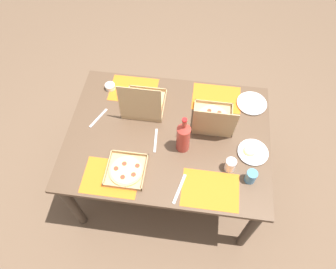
{
  "coord_description": "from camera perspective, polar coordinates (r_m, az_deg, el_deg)",
  "views": [
    {
      "loc": [
        -0.16,
        1.17,
        2.56
      ],
      "look_at": [
        0.0,
        0.0,
        0.73
      ],
      "focal_mm": 33.45,
      "sensor_mm": 36.0,
      "label": 1
    }
  ],
  "objects": [
    {
      "name": "condiment_bowl",
      "position": [
        2.47,
        -10.5,
        8.59
      ],
      "size": [
        0.08,
        0.08,
        0.04
      ],
      "primitive_type": "cylinder",
      "color": "white",
      "rests_on": "dining_table"
    },
    {
      "name": "fork_by_far_right",
      "position": [
        2.16,
        -2.27,
        -1.08
      ],
      "size": [
        0.03,
        0.19,
        0.0
      ],
      "primitive_type": "cube",
      "rotation": [
        0.0,
        0.0,
        4.79
      ],
      "color": "#B7B7BC",
      "rests_on": "dining_table"
    },
    {
      "name": "pizza_box_center",
      "position": [
        2.28,
        -4.42,
        5.58
      ],
      "size": [
        0.29,
        0.3,
        0.33
      ],
      "color": "tan",
      "rests_on": "dining_table"
    },
    {
      "name": "dining_table",
      "position": [
        2.27,
        -0.0,
        -1.39
      ],
      "size": [
        1.41,
        1.05,
        0.73
      ],
      "color": "#3F3328",
      "rests_on": "ground_plane"
    },
    {
      "name": "pizza_box_edge_far",
      "position": [
        2.22,
        8.18,
        2.72
      ],
      "size": [
        0.28,
        0.32,
        0.32
      ],
      "color": "tan",
      "rests_on": "dining_table"
    },
    {
      "name": "plate_near_left",
      "position": [
        2.41,
        15.01,
        5.47
      ],
      "size": [
        0.22,
        0.22,
        0.02
      ],
      "color": "white",
      "rests_on": "dining_table"
    },
    {
      "name": "cup_dark",
      "position": [
        2.04,
        14.87,
        -7.41
      ],
      "size": [
        0.07,
        0.07,
        0.1
      ],
      "primitive_type": "cylinder",
      "color": "teal",
      "rests_on": "dining_table"
    },
    {
      "name": "soda_bottle",
      "position": [
        2.02,
        2.81,
        -0.4
      ],
      "size": [
        0.09,
        0.09,
        0.32
      ],
      "color": "#B2382D",
      "rests_on": "dining_table"
    },
    {
      "name": "cup_clear_right",
      "position": [
        2.05,
        11.29,
        -5.46
      ],
      "size": [
        0.07,
        0.07,
        0.1
      ],
      "primitive_type": "cylinder",
      "color": "silver",
      "rests_on": "dining_table"
    },
    {
      "name": "ground_plane",
      "position": [
        2.83,
        -0.0,
        -8.09
      ],
      "size": [
        6.0,
        6.0,
        0.0
      ],
      "primitive_type": "plane",
      "color": "brown"
    },
    {
      "name": "placemat_far_left",
      "position": [
        2.01,
        7.71,
        -9.96
      ],
      "size": [
        0.36,
        0.26,
        0.0
      ],
      "primitive_type": "cube",
      "color": "orange",
      "rests_on": "dining_table"
    },
    {
      "name": "pizza_box_corner_right",
      "position": [
        2.05,
        -7.63,
        -6.51
      ],
      "size": [
        0.25,
        0.25,
        0.04
      ],
      "color": "tan",
      "rests_on": "dining_table"
    },
    {
      "name": "plate_middle",
      "position": [
        2.17,
        15.14,
        -3.14
      ],
      "size": [
        0.21,
        0.21,
        0.03
      ],
      "color": "white",
      "rests_on": "dining_table"
    },
    {
      "name": "placemat_near_left",
      "position": [
        2.4,
        8.81,
        6.59
      ],
      "size": [
        0.36,
        0.26,
        0.0
      ],
      "primitive_type": "cube",
      "color": "orange",
      "rests_on": "dining_table"
    },
    {
      "name": "placemat_near_right",
      "position": [
        2.45,
        -6.28,
        8.17
      ],
      "size": [
        0.36,
        0.26,
        0.0
      ],
      "primitive_type": "cube",
      "color": "orange",
      "rests_on": "dining_table"
    },
    {
      "name": "knife_by_far_left",
      "position": [
        1.99,
        2.11,
        -9.84
      ],
      "size": [
        0.07,
        0.21,
        0.0
      ],
      "primitive_type": "cube",
      "rotation": [
        0.0,
        0.0,
        4.47
      ],
      "color": "#B7B7BC",
      "rests_on": "dining_table"
    },
    {
      "name": "fork_by_near_right",
      "position": [
        2.32,
        -12.55,
        2.96
      ],
      "size": [
        0.09,
        0.18,
        0.0
      ],
      "primitive_type": "cube",
      "rotation": [
        0.0,
        0.0,
        1.14
      ],
      "color": "#B7B7BC",
      "rests_on": "dining_table"
    },
    {
      "name": "placemat_far_right",
      "position": [
        2.06,
        -10.34,
        -7.69
      ],
      "size": [
        0.36,
        0.26,
        0.0
      ],
      "primitive_type": "cube",
      "color": "orange",
      "rests_on": "dining_table"
    }
  ]
}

